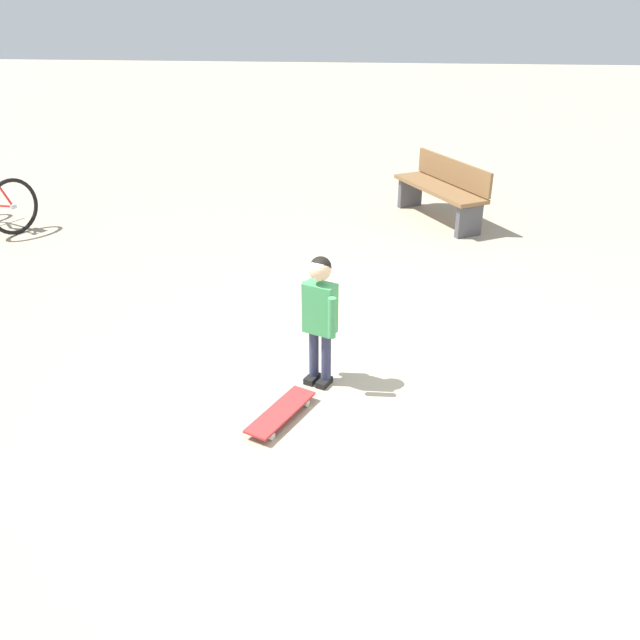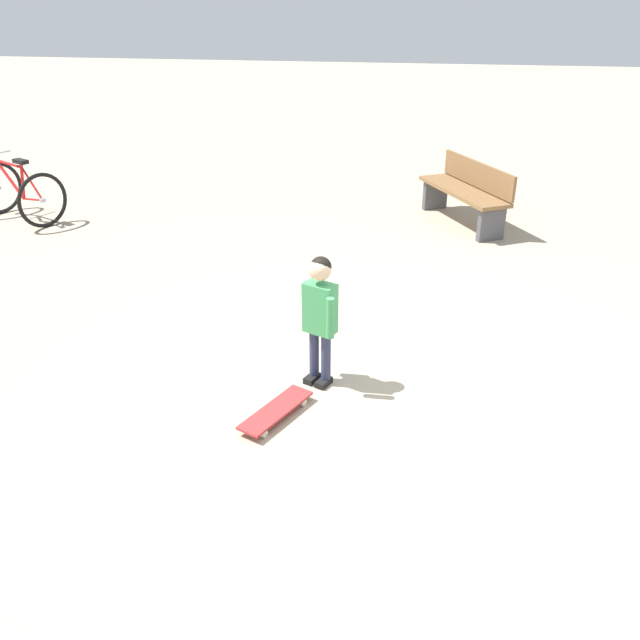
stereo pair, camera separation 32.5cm
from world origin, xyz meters
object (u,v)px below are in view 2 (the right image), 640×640
object	(u,v)px
skateboard	(276,411)
bicycle_near	(19,192)
child_person	(320,307)
street_bench	(466,192)

from	to	relation	value
skateboard	bicycle_near	world-z (taller)	bicycle_near
child_person	street_bench	xyz separation A→B (m)	(-1.23, -4.23, -0.23)
skateboard	street_bench	size ratio (longest dim) A/B	0.43
child_person	skateboard	xyz separation A→B (m)	(0.23, 0.54, -0.60)
skateboard	street_bench	distance (m)	5.00
bicycle_near	street_bench	xyz separation A→B (m)	(-5.86, -0.85, 0.04)
child_person	street_bench	world-z (taller)	child_person
child_person	skateboard	size ratio (longest dim) A/B	1.54
child_person	bicycle_near	distance (m)	5.74
street_bench	bicycle_near	bearing A→B (deg)	8.26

